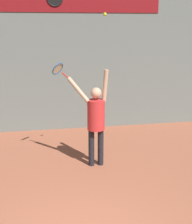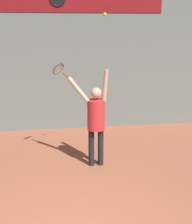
{
  "view_description": "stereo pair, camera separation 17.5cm",
  "coord_description": "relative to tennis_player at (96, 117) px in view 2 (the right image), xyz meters",
  "views": [
    {
      "loc": [
        -0.37,
        -3.59,
        3.0
      ],
      "look_at": [
        0.78,
        2.76,
        1.23
      ],
      "focal_mm": 50.0,
      "sensor_mm": 36.0,
      "label": 1
    },
    {
      "loc": [
        -0.2,
        -3.62,
        3.0
      ],
      "look_at": [
        0.78,
        2.76,
        1.23
      ],
      "focal_mm": 50.0,
      "sensor_mm": 36.0,
      "label": 2
    }
  ],
  "objects": [
    {
      "name": "back_wall",
      "position": [
        -0.77,
        2.75,
        1.39
      ],
      "size": [
        18.0,
        0.1,
        5.0
      ],
      "color": "slate",
      "rests_on": "ground_plane"
    },
    {
      "name": "tennis_player",
      "position": [
        0.0,
        0.0,
        0.0
      ],
      "size": [
        0.88,
        0.55,
        2.14
      ],
      "color": "black",
      "rests_on": "ground_plane"
    },
    {
      "name": "tennis_ball",
      "position": [
        0.16,
        -0.11,
        2.13
      ],
      "size": [
        0.07,
        0.07,
        0.07
      ],
      "color": "#CCDB2D"
    },
    {
      "name": "tennis_racket",
      "position": [
        -0.74,
        0.5,
        0.99
      ],
      "size": [
        0.4,
        0.4,
        0.33
      ],
      "color": "red"
    }
  ]
}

